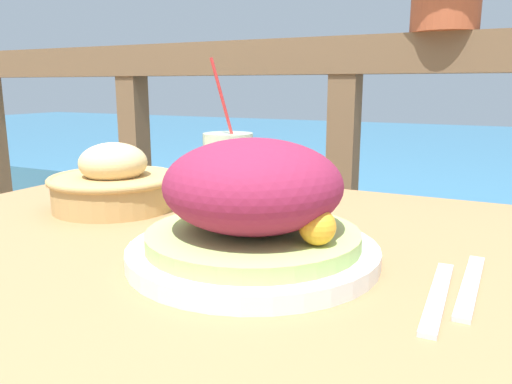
% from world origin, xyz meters
% --- Properties ---
extents(patio_table, '(0.98, 0.85, 0.77)m').
position_xyz_m(patio_table, '(0.00, 0.00, 0.66)').
color(patio_table, '#997047').
rests_on(patio_table, ground_plane).
extents(railing_fence, '(2.80, 0.08, 1.09)m').
position_xyz_m(railing_fence, '(0.00, 0.72, 0.74)').
color(railing_fence, brown).
rests_on(railing_fence, ground_plane).
extents(sea_backdrop, '(12.00, 4.00, 0.55)m').
position_xyz_m(sea_backdrop, '(0.00, 3.22, 0.28)').
color(sea_backdrop, teal).
rests_on(sea_backdrop, ground_plane).
extents(salad_plate, '(0.30, 0.30, 0.15)m').
position_xyz_m(salad_plate, '(0.11, -0.03, 0.83)').
color(salad_plate, silver).
rests_on(salad_plate, patio_table).
extents(drink_glass, '(0.08, 0.08, 0.25)m').
position_xyz_m(drink_glass, '(-0.02, 0.16, 0.83)').
color(drink_glass, beige).
rests_on(drink_glass, patio_table).
extents(bread_basket, '(0.22, 0.22, 0.11)m').
position_xyz_m(bread_basket, '(-0.21, 0.10, 0.81)').
color(bread_basket, tan).
rests_on(bread_basket, patio_table).
extents(fork, '(0.02, 0.18, 0.00)m').
position_xyz_m(fork, '(0.32, -0.04, 0.77)').
color(fork, silver).
rests_on(fork, patio_table).
extents(knife, '(0.02, 0.18, 0.00)m').
position_xyz_m(knife, '(0.35, 0.00, 0.77)').
color(knife, silver).
rests_on(knife, patio_table).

